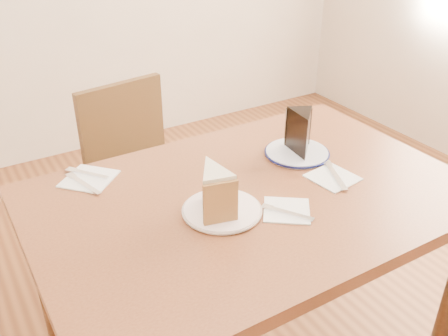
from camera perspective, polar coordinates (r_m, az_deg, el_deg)
table at (r=1.44m, az=3.18°, el=-6.16°), size 1.20×0.80×0.75m
chair_far at (r=1.99m, az=-9.02°, el=-1.75°), size 0.48×0.48×0.85m
plate_cream at (r=1.30m, az=-0.24°, el=-4.86°), size 0.20×0.20×0.01m
plate_navy at (r=1.60m, az=8.33°, el=1.74°), size 0.20×0.20×0.01m
carrot_cake at (r=1.27m, az=-1.27°, el=-2.51°), size 0.11×0.13×0.11m
chocolate_cake at (r=1.56m, az=8.91°, el=3.76°), size 0.12×0.13×0.12m
napkin_cream at (r=1.32m, az=7.17°, el=-4.82°), size 0.17×0.17×0.00m
napkin_navy at (r=1.49m, az=12.31°, el=-1.06°), size 0.14×0.14×0.00m
napkin_spare at (r=1.50m, az=-15.15°, el=-1.19°), size 0.19×0.19×0.00m
fork_cream at (r=1.30m, az=7.32°, el=-5.09°), size 0.09×0.13×0.00m
knife_navy at (r=1.49m, az=12.61°, el=-0.81°), size 0.08×0.16×0.00m
fork_spare at (r=1.52m, az=-15.33°, el=-0.58°), size 0.10×0.12×0.00m
knife_spare at (r=1.47m, az=-15.74°, el=-1.74°), size 0.05×0.16×0.00m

